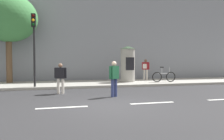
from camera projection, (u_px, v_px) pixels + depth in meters
ground_plane at (110, 105)px, 7.78m from camera, size 80.00×80.00×0.00m
sidewalk_curb at (87, 84)px, 14.58m from camera, size 36.00×4.00×0.15m
lane_markings at (110, 105)px, 7.78m from camera, size 25.80×0.16×0.01m
building_backdrop at (80, 32)px, 19.26m from camera, size 36.00×5.00×8.64m
traffic_light at (34, 38)px, 11.99m from camera, size 0.24×0.45×4.18m
poster_column at (128, 64)px, 15.20m from camera, size 1.13×1.13×2.58m
street_tree at (8, 18)px, 14.32m from camera, size 3.86×3.86×6.10m
pedestrian_with_backpack at (61, 76)px, 10.51m from camera, size 0.61×0.39×1.53m
pedestrian_in_light_jacket at (114, 76)px, 9.59m from camera, size 0.52×0.42×1.64m
pedestrian_with_bag at (146, 68)px, 16.59m from camera, size 0.52×0.53×1.64m
bicycle_leaning at (164, 77)px, 14.96m from camera, size 1.77×0.16×1.09m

